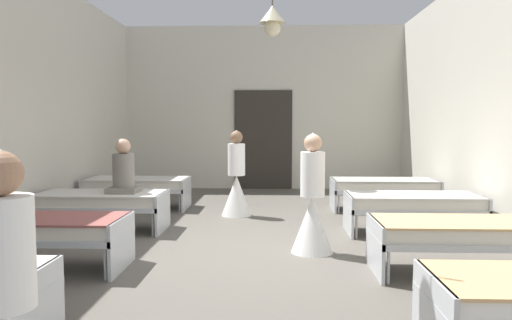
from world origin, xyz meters
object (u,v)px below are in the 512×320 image
Objects in this scene: bed_left_row_1 at (38,229)px; bed_right_row_3 at (384,186)px; bed_right_row_1 at (464,233)px; nurse_near_aisle at (312,210)px; bed_left_row_3 at (137,185)px; bed_left_row_2 at (101,201)px; nurse_mid_aisle at (237,185)px; bed_right_row_2 at (413,204)px; patient_seated_primary at (124,173)px.

bed_left_row_1 is 5.96m from bed_right_row_3.
bed_right_row_1 is 1.74m from nurse_near_aisle.
bed_right_row_3 is (4.60, 0.00, 0.00)m from bed_left_row_3.
bed_left_row_1 is at bearing 76.15° from nurse_near_aisle.
nurse_mid_aisle reaches higher than bed_left_row_2.
bed_right_row_3 is (0.00, 3.80, 0.00)m from bed_right_row_1.
bed_left_row_1 is at bearing -90.00° from bed_left_row_2.
bed_right_row_3 is 2.74m from nurse_mid_aisle.
bed_left_row_1 is 1.28× the size of nurse_near_aisle.
nurse_near_aisle is 2.63m from nurse_mid_aisle.
nurse_near_aisle reaches higher than bed_left_row_3.
bed_left_row_2 is at bearing 180.00° from bed_right_row_2.
nurse_mid_aisle is (-2.67, 1.28, 0.09)m from bed_right_row_2.
bed_left_row_2 is (-4.60, 1.90, 0.00)m from bed_right_row_1.
bed_right_row_1 is 1.00× the size of bed_right_row_3.
bed_left_row_1 and bed_right_row_3 have the same top height.
nurse_near_aisle is at bearing 110.89° from nurse_mid_aisle.
bed_left_row_1 and bed_right_row_1 have the same top height.
bed_left_row_3 is (0.00, 3.80, 0.00)m from bed_left_row_1.
patient_seated_primary is (-1.57, -1.27, 0.34)m from nurse_mid_aisle.
bed_left_row_2 and bed_right_row_2 have the same top height.
bed_right_row_2 is 1.28× the size of nurse_mid_aisle.
nurse_mid_aisle is at bearing 38.90° from patient_seated_primary.
bed_left_row_2 is 1.00× the size of bed_left_row_3.
bed_left_row_3 is at bearing 100.48° from patient_seated_primary.
bed_left_row_3 is (-4.60, 3.80, 0.00)m from bed_right_row_1.
bed_left_row_2 is 3.25m from nurse_near_aisle.
bed_right_row_3 is 2.38× the size of patient_seated_primary.
patient_seated_primary reaches higher than bed_left_row_3.
bed_left_row_1 is 4.97m from bed_right_row_2.
nurse_mid_aisle is (1.92, 3.18, 0.09)m from bed_left_row_1.
bed_left_row_1 is 2.38× the size of patient_seated_primary.
patient_seated_primary is at bearing 179.89° from bed_right_row_2.
bed_left_row_2 and bed_right_row_3 have the same top height.
nurse_near_aisle is at bearing -117.18° from bed_right_row_3.
nurse_near_aisle is (3.06, -1.10, 0.09)m from bed_left_row_2.
bed_left_row_1 is at bearing 54.20° from nurse_mid_aisle.
patient_seated_primary is at bearing 155.80° from bed_right_row_1.
nurse_near_aisle is at bearing -44.44° from bed_left_row_3.
bed_left_row_1 and bed_left_row_3 have the same top height.
bed_left_row_3 is at bearing 17.00° from nurse_near_aisle.
bed_left_row_3 is (-4.60, 1.90, 0.00)m from bed_right_row_2.
bed_right_row_2 is (4.60, 1.90, 0.00)m from bed_left_row_1.
bed_left_row_1 is 1.00× the size of bed_left_row_2.
bed_right_row_2 is 4.97m from bed_left_row_3.
nurse_mid_aisle is at bearing 154.44° from bed_right_row_2.
bed_left_row_1 is at bearing -100.40° from patient_seated_primary.
bed_right_row_2 is at bearing -83.07° from nurse_near_aisle.
patient_seated_primary is at bearing 34.30° from nurse_mid_aisle.
bed_right_row_3 is 1.28× the size of nurse_near_aisle.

